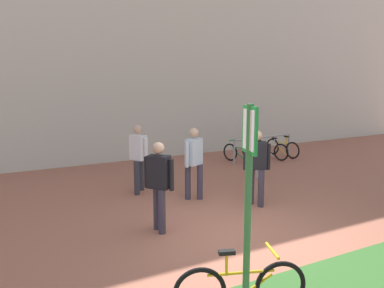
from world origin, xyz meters
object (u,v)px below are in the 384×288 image
at_px(parking_sign_post, 248,187).
at_px(person_suited_dark, 159,181).
at_px(person_shirt_blue, 194,159).
at_px(person_casual_tan, 138,154).
at_px(bike_at_sign, 241,288).
at_px(person_suited_navy, 257,163).
at_px(bike_rack_cluster, 263,150).
at_px(bollard_steel, 259,163).

height_order(parking_sign_post, person_suited_dark, parking_sign_post).
height_order(person_shirt_blue, person_casual_tan, same).
bearing_deg(person_casual_tan, bike_at_sign, -96.74).
distance_m(person_shirt_blue, person_suited_navy, 1.48).
height_order(bike_at_sign, bike_rack_cluster, bike_at_sign).
bearing_deg(person_suited_navy, person_shirt_blue, 135.05).
xyz_separation_m(parking_sign_post, bike_rack_cluster, (5.94, 7.32, -1.35)).
relative_size(bike_at_sign, person_casual_tan, 0.94).
bearing_deg(bollard_steel, person_suited_dark, -151.22).
bearing_deg(bollard_steel, bike_at_sign, -129.31).
bearing_deg(bike_at_sign, person_casual_tan, 83.26).
distance_m(parking_sign_post, person_shirt_blue, 4.86).
bearing_deg(parking_sign_post, bike_rack_cluster, 50.92).
bearing_deg(bollard_steel, bike_rack_cluster, 49.99).
relative_size(parking_sign_post, bike_rack_cluster, 0.99).
bearing_deg(bike_rack_cluster, person_suited_dark, -143.50).
relative_size(person_shirt_blue, person_suited_dark, 1.00).
distance_m(person_casual_tan, person_suited_dark, 2.59).
bearing_deg(bike_rack_cluster, person_shirt_blue, -146.36).
relative_size(parking_sign_post, person_suited_navy, 1.52).
distance_m(parking_sign_post, bike_at_sign, 1.37).
xyz_separation_m(bollard_steel, person_casual_tan, (-3.52, 0.32, 0.53)).
bearing_deg(person_casual_tan, person_suited_dark, -101.41).
xyz_separation_m(bike_rack_cluster, person_casual_tan, (-5.22, -1.70, 0.64)).
distance_m(parking_sign_post, person_suited_dark, 3.17).
bearing_deg(person_shirt_blue, person_casual_tan, 130.91).
bearing_deg(bollard_steel, person_suited_navy, -129.13).
xyz_separation_m(parking_sign_post, person_suited_navy, (2.74, 3.45, -0.72)).
height_order(person_casual_tan, person_suited_navy, same).
distance_m(person_shirt_blue, person_casual_tan, 1.49).
distance_m(bike_at_sign, person_suited_navy, 4.23).
height_order(parking_sign_post, bike_rack_cluster, parking_sign_post).
bearing_deg(person_suited_navy, parking_sign_post, -128.50).
relative_size(person_shirt_blue, person_casual_tan, 1.00).
distance_m(bollard_steel, person_suited_dark, 4.63).
relative_size(bike_at_sign, bike_rack_cluster, 0.61).
distance_m(parking_sign_post, person_suited_navy, 4.46).
bearing_deg(person_casual_tan, person_shirt_blue, -49.09).
height_order(bike_at_sign, person_shirt_blue, person_shirt_blue).
distance_m(person_casual_tan, person_suited_navy, 2.96).
xyz_separation_m(bollard_steel, person_shirt_blue, (-2.55, -0.80, 0.53)).
bearing_deg(person_suited_dark, person_casual_tan, 78.59).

